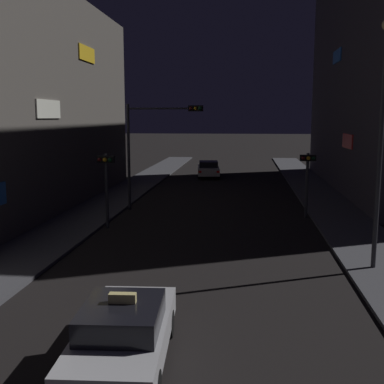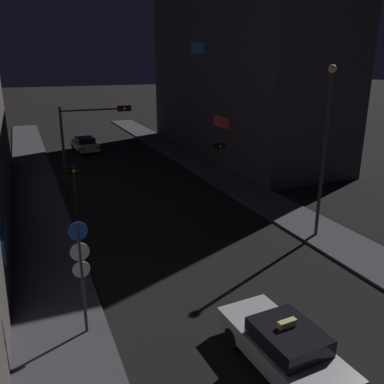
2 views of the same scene
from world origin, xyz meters
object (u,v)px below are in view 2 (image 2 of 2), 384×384
Objects in this scene: taxi at (284,346)px; traffic_light_right_kerb at (219,156)px; traffic_light_left_kerb at (75,185)px; sign_pole_left at (81,267)px; traffic_light_overhead at (88,135)px; street_lamp_near_block at (325,141)px; far_car at (85,144)px.

traffic_light_right_kerb is at bearing 70.09° from taxi.
traffic_light_left_kerb is 8.75m from sign_pole_left.
traffic_light_overhead is 0.73× the size of street_lamp_near_block.
taxi is 6.40m from sign_pole_left.
street_lamp_near_block reaches higher than far_car.
traffic_light_right_kerb is 16.03m from sign_pole_left.
taxi is 0.56× the size of street_lamp_near_block.
traffic_light_left_kerb is at bearing 83.78° from sign_pole_left.
taxi is 32.08m from far_car.
street_lamp_near_block is (6.89, 7.11, 4.13)m from taxi.
sign_pole_left reaches higher than traffic_light_right_kerb.
street_lamp_near_block is (7.56, -24.96, 4.13)m from far_car.
traffic_light_overhead is 1.75× the size of traffic_light_right_kerb.
sign_pole_left reaches higher than traffic_light_left_kerb.
far_car is at bearing 106.85° from street_lamp_near_block.
traffic_light_overhead is at bearing 79.40° from sign_pole_left.
traffic_light_overhead is (-1.81, -15.23, 3.50)m from far_car.
traffic_light_overhead is 8.44m from traffic_light_right_kerb.
taxi is 1.35× the size of traffic_light_right_kerb.
traffic_light_overhead is at bearing 133.90° from street_lamp_near_block.
far_car is (-0.67, 32.07, -0.00)m from taxi.
street_lamp_near_block reaches higher than sign_pole_left.
traffic_light_right_kerb reaches higher than far_car.
sign_pole_left reaches higher than taxi.
street_lamp_near_block is at bearing -25.94° from traffic_light_left_kerb.
traffic_light_left_kerb is 12.32m from street_lamp_near_block.
sign_pole_left is (-4.27, -28.37, 1.68)m from far_car.
traffic_light_right_kerb is 0.89× the size of sign_pole_left.
far_car is 0.56× the size of street_lamp_near_block.
far_car is at bearing 80.42° from traffic_light_left_kerb.
sign_pole_left is at bearing -98.55° from far_car.
far_car is at bearing 81.45° from sign_pole_left.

